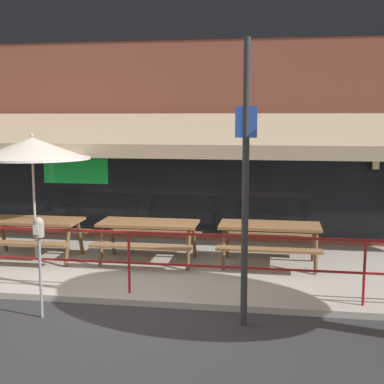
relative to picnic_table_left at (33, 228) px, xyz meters
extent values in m
plane|color=#2D2D30|center=(2.33, -1.94, -0.71)|extent=(120.00, 120.00, 0.00)
cube|color=#ADA89E|center=(2.33, 0.06, -0.66)|extent=(15.00, 4.00, 0.10)
cube|color=brown|center=(2.33, 2.31, 2.82)|extent=(15.00, 0.50, 7.06)
cube|color=black|center=(2.33, 2.05, 4.38)|extent=(10.50, 0.02, 1.40)
cube|color=black|center=(2.33, 2.04, 0.64)|extent=(12.00, 0.02, 2.30)
cube|color=#19D84C|center=(0.08, 2.03, 0.94)|extent=(1.50, 0.02, 0.70)
cube|color=tan|center=(2.33, 1.51, 1.79)|extent=(13.80, 0.92, 0.70)
cube|color=tan|center=(2.33, 1.00, 1.39)|extent=(13.80, 0.08, 0.28)
cube|color=black|center=(6.46, 1.92, 1.32)|extent=(0.04, 0.28, 0.04)
cube|color=black|center=(6.46, 1.78, 1.14)|extent=(0.18, 0.18, 0.28)
cube|color=beige|center=(6.46, 1.78, 1.14)|extent=(0.13, 0.19, 0.20)
cylinder|color=maroon|center=(2.33, -1.64, -0.13)|extent=(0.04, 0.04, 0.95)
cylinder|color=maroon|center=(5.78, -1.64, -0.13)|extent=(0.04, 0.04, 0.95)
cube|color=maroon|center=(2.33, -1.64, 0.34)|extent=(13.80, 0.04, 0.04)
cube|color=maroon|center=(2.33, -1.64, -0.13)|extent=(13.80, 0.03, 0.03)
cube|color=brown|center=(0.00, 0.00, 0.13)|extent=(1.80, 0.80, 0.05)
cube|color=brown|center=(0.00, -0.58, -0.17)|extent=(1.80, 0.26, 0.04)
cube|color=brown|center=(0.00, 0.58, -0.17)|extent=(1.80, 0.26, 0.04)
cylinder|color=brown|center=(0.80, -0.32, -0.24)|extent=(0.07, 0.30, 0.73)
cylinder|color=brown|center=(0.80, 0.32, -0.24)|extent=(0.07, 0.30, 0.73)
cylinder|color=brown|center=(-0.80, 0.32, -0.24)|extent=(0.07, 0.30, 0.73)
cube|color=brown|center=(2.21, 0.11, 0.13)|extent=(1.80, 0.80, 0.05)
cube|color=brown|center=(2.21, -0.47, -0.17)|extent=(1.80, 0.26, 0.04)
cube|color=brown|center=(2.21, 0.69, -0.17)|extent=(1.80, 0.26, 0.04)
cylinder|color=brown|center=(3.01, -0.21, -0.24)|extent=(0.07, 0.30, 0.73)
cylinder|color=brown|center=(3.01, 0.43, -0.24)|extent=(0.07, 0.30, 0.73)
cylinder|color=brown|center=(1.41, -0.21, -0.24)|extent=(0.07, 0.30, 0.73)
cylinder|color=brown|center=(1.41, 0.43, -0.24)|extent=(0.07, 0.30, 0.73)
cube|color=brown|center=(4.42, 0.23, 0.13)|extent=(1.80, 0.80, 0.05)
cube|color=brown|center=(4.42, -0.35, -0.17)|extent=(1.80, 0.26, 0.04)
cube|color=brown|center=(4.42, 0.81, -0.17)|extent=(1.80, 0.26, 0.04)
cylinder|color=brown|center=(5.22, -0.09, -0.24)|extent=(0.07, 0.30, 0.73)
cylinder|color=brown|center=(5.22, 0.55, -0.24)|extent=(0.07, 0.30, 0.73)
cylinder|color=brown|center=(3.62, -0.09, -0.24)|extent=(0.07, 0.30, 0.73)
cylinder|color=brown|center=(3.62, 0.55, -0.24)|extent=(0.07, 0.30, 0.73)
cylinder|color=#B7B2A8|center=(0.00, 0.09, 0.54)|extent=(0.04, 0.04, 2.30)
cone|color=silver|center=(0.00, 0.09, 1.49)|extent=(2.10, 2.10, 0.42)
cylinder|color=white|center=(0.00, 0.09, 1.30)|extent=(2.14, 2.14, 0.06)
sphere|color=#B7B2A8|center=(0.00, 0.09, 1.73)|extent=(0.07, 0.07, 0.07)
cylinder|color=gray|center=(1.33, -2.57, -0.13)|extent=(0.04, 0.04, 1.15)
cylinder|color=gray|center=(1.33, -2.57, 0.54)|extent=(0.15, 0.15, 0.20)
sphere|color=gray|center=(1.33, -2.57, 0.64)|extent=(0.14, 0.14, 0.14)
cube|color=silver|center=(1.33, -2.65, 0.55)|extent=(0.08, 0.01, 0.13)
cylinder|color=#2D2D33|center=(4.13, -2.39, 1.18)|extent=(0.09, 0.09, 3.76)
cube|color=blue|center=(4.13, -2.41, 2.00)|extent=(0.28, 0.02, 0.40)
camera|label=1|loc=(4.53, -9.28, 2.06)|focal=50.00mm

